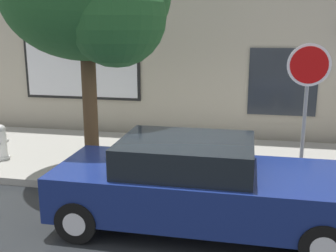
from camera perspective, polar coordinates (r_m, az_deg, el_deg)
ground_plane at (r=6.79m, az=-1.93°, el=-13.52°), size 60.00×60.00×0.00m
sidewalk at (r=9.48m, az=2.27°, el=-4.99°), size 20.00×4.00×0.15m
building_facade at (r=11.47m, az=4.37°, el=15.48°), size 20.00×0.67×7.00m
parked_car at (r=6.42m, az=4.20°, el=-8.25°), size 4.55×1.90×1.43m
fire_hydrant at (r=10.05m, az=-22.43°, el=-2.12°), size 0.30×0.44×0.82m
street_tree at (r=8.13m, az=-10.81°, el=17.06°), size 3.34×2.83×4.82m
stop_sign at (r=7.70m, az=19.05°, el=5.09°), size 0.76×0.10×2.70m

